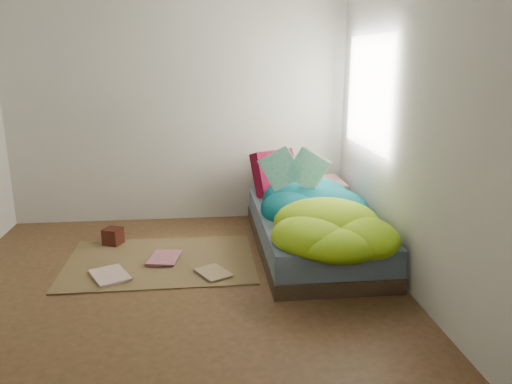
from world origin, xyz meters
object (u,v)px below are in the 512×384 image
bed (312,231)px  wooden_box (113,236)px  open_book (294,158)px  floor_book_b (150,258)px  floor_book_a (94,279)px  pillow_magenta (275,173)px

bed → wooden_box: bed is taller
open_book → floor_book_b: open_book is taller
wooden_box → open_book: bearing=-7.0°
wooden_box → floor_book_b: size_ratio=0.45×
floor_book_a → floor_book_b: 0.56m
bed → floor_book_b: bed is taller
open_book → floor_book_a: open_book is taller
floor_book_a → floor_book_b: (0.40, 0.39, 0.00)m
floor_book_b → bed: bearing=15.7°
floor_book_a → open_book: bearing=-6.5°
open_book → floor_book_b: bearing=-157.9°
pillow_magenta → wooden_box: pillow_magenta is taller
open_book → floor_book_a: bearing=-147.9°
pillow_magenta → wooden_box: size_ratio=2.98×
wooden_box → floor_book_a: size_ratio=0.43×
pillow_magenta → floor_book_b: bearing=-174.4°
bed → pillow_magenta: pillow_magenta is taller
open_book → floor_book_b: 1.54m
bed → open_book: open_book is taller
pillow_magenta → open_book: size_ratio=0.89×
pillow_magenta → open_book: bearing=-110.5°
open_book → wooden_box: size_ratio=3.35×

